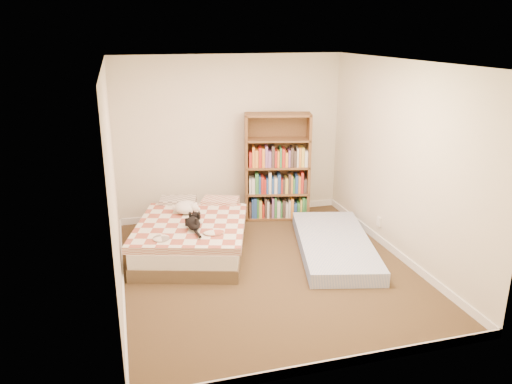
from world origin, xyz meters
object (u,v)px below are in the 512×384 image
object	(u,v)px
bookshelf	(276,181)
white_dog	(186,207)
floor_mattress	(334,245)
black_cat	(193,222)
bed	(193,234)

from	to	relation	value
bookshelf	white_dog	distance (m)	1.64
bookshelf	floor_mattress	size ratio (longest dim) A/B	0.81
bookshelf	white_dog	world-z (taller)	bookshelf
black_cat	white_dog	bearing A→B (deg)	109.91
bookshelf	white_dog	xyz separation A→B (m)	(-1.50, -0.66, -0.06)
bookshelf	black_cat	xyz separation A→B (m)	(-1.49, -1.19, -0.08)
bed	bookshelf	bearing A→B (deg)	47.93
bed	white_dog	distance (m)	0.38
black_cat	white_dog	world-z (taller)	white_dog
white_dog	black_cat	bearing A→B (deg)	-94.81
bed	black_cat	world-z (taller)	black_cat
bookshelf	white_dog	bearing A→B (deg)	-143.32
bookshelf	floor_mattress	distance (m)	1.57
floor_mattress	white_dog	bearing A→B (deg)	170.76
bed	white_dog	world-z (taller)	white_dog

